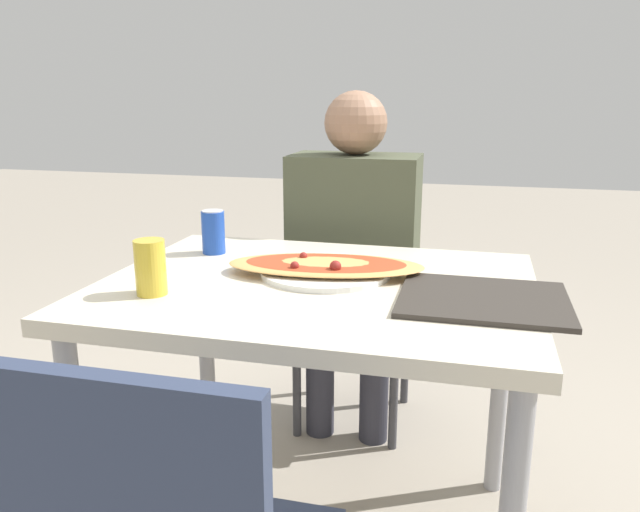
{
  "coord_description": "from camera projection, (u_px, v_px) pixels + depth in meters",
  "views": [
    {
      "loc": [
        0.37,
        -1.42,
        1.19
      ],
      "look_at": [
        0.0,
        0.02,
        0.8
      ],
      "focal_mm": 35.0,
      "sensor_mm": 36.0,
      "label": 1
    }
  ],
  "objects": [
    {
      "name": "serving_tray",
      "position": [
        483.0,
        299.0,
        1.38
      ],
      "size": [
        0.37,
        0.31,
        0.01
      ],
      "color": "#332D28",
      "rests_on": "dining_table"
    },
    {
      "name": "pizza_main",
      "position": [
        326.0,
        267.0,
        1.59
      ],
      "size": [
        0.53,
        0.33,
        0.05
      ],
      "color": "white",
      "rests_on": "dining_table"
    },
    {
      "name": "dining_table",
      "position": [
        317.0,
        313.0,
        1.55
      ],
      "size": [
        1.05,
        0.81,
        0.74
      ],
      "color": "beige",
      "rests_on": "ground_plane"
    },
    {
      "name": "soda_can",
      "position": [
        213.0,
        232.0,
        1.79
      ],
      "size": [
        0.07,
        0.07,
        0.12
      ],
      "color": "#1E47B2",
      "rests_on": "dining_table"
    },
    {
      "name": "chair_far_seated",
      "position": [
        359.0,
        286.0,
        2.29
      ],
      "size": [
        0.4,
        0.4,
        0.88
      ],
      "rotation": [
        0.0,
        0.0,
        3.14
      ],
      "color": "#2D3851",
      "rests_on": "ground_plane"
    },
    {
      "name": "person_seated",
      "position": [
        354.0,
        238.0,
        2.13
      ],
      "size": [
        0.43,
        0.27,
        1.19
      ],
      "rotation": [
        0.0,
        0.0,
        3.14
      ],
      "color": "#2D2D38",
      "rests_on": "ground_plane"
    },
    {
      "name": "drink_glass",
      "position": [
        151.0,
        267.0,
        1.42
      ],
      "size": [
        0.07,
        0.07,
        0.13
      ],
      "color": "gold",
      "rests_on": "dining_table"
    }
  ]
}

